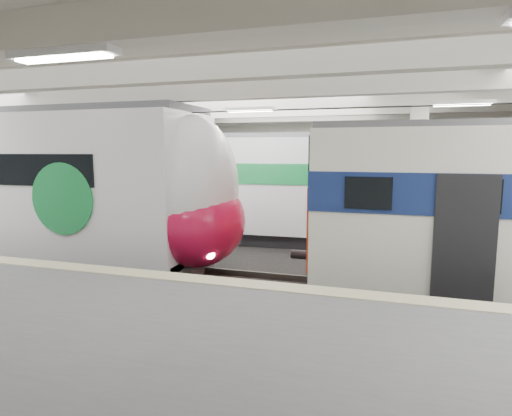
% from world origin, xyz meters
% --- Properties ---
extents(station_hall, '(36.00, 24.00, 5.75)m').
position_xyz_m(station_hall, '(0.00, -1.74, 3.24)').
color(station_hall, black).
rests_on(station_hall, ground).
extents(modern_emu, '(15.46, 3.19, 4.91)m').
position_xyz_m(modern_emu, '(-6.64, -0.00, 2.41)').
color(modern_emu, white).
rests_on(modern_emu, ground).
extents(far_train, '(13.61, 3.26, 4.33)m').
position_xyz_m(far_train, '(-4.26, 5.50, 2.24)').
color(far_train, white).
rests_on(far_train, ground).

